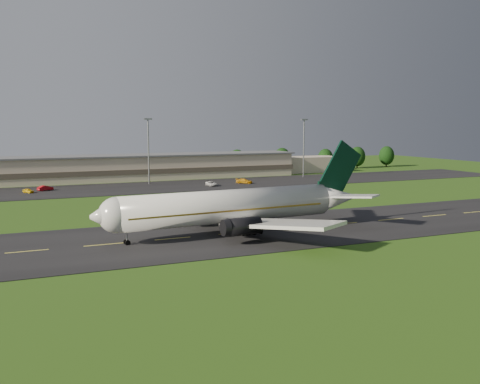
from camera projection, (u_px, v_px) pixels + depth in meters
name	position (u px, v px, depth m)	size (l,w,h in m)	color
ground	(235.00, 234.00, 90.94)	(360.00, 360.00, 0.00)	#264611
taxiway	(235.00, 233.00, 90.93)	(220.00, 30.00, 0.10)	black
apron	(139.00, 188.00, 156.42)	(260.00, 30.00, 0.10)	black
airliner	(233.00, 207.00, 90.26)	(51.29, 42.07, 15.57)	silver
terminal	(141.00, 168.00, 180.45)	(145.00, 16.00, 8.40)	#BCA88F
light_mast_centre	(148.00, 143.00, 164.08)	(2.40, 1.20, 20.35)	gray
light_mast_east	(304.00, 141.00, 185.86)	(2.40, 1.20, 20.35)	gray
tree_line	(202.00, 161.00, 199.09)	(197.51, 9.04, 10.00)	black
service_vehicle_a	(28.00, 191.00, 144.05)	(1.39, 3.46, 1.18)	yellow
service_vehicle_b	(45.00, 188.00, 149.01)	(1.52, 4.37, 1.44)	#9D0A11
service_vehicle_c	(211.00, 184.00, 160.67)	(2.31, 5.01, 1.39)	silver
service_vehicle_d	(244.00, 181.00, 167.22)	(2.10, 5.16, 1.50)	orange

